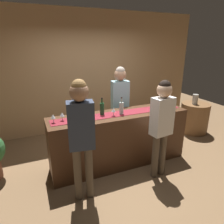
% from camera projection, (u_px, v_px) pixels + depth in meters
% --- Properties ---
extents(ground_plane, '(10.00, 10.00, 0.00)m').
position_uv_depth(ground_plane, '(119.00, 162.00, 3.83)').
color(ground_plane, brown).
extents(back_wall, '(6.00, 0.12, 2.90)m').
position_uv_depth(back_wall, '(87.00, 72.00, 5.01)').
color(back_wall, tan).
rests_on(back_wall, ground).
extents(bar_counter, '(2.48, 0.60, 0.98)m').
position_uv_depth(bar_counter, '(119.00, 139.00, 3.67)').
color(bar_counter, '#472B19').
rests_on(bar_counter, ground).
extents(counter_runner_cloth, '(2.36, 0.28, 0.01)m').
position_uv_depth(counter_runner_cloth, '(120.00, 114.00, 3.51)').
color(counter_runner_cloth, maroon).
rests_on(counter_runner_cloth, bar_counter).
extents(wine_bottle_clear, '(0.07, 0.07, 0.30)m').
position_uv_depth(wine_bottle_clear, '(121.00, 108.00, 3.45)').
color(wine_bottle_clear, '#B2C6C1').
rests_on(wine_bottle_clear, bar_counter).
extents(wine_bottle_green, '(0.07, 0.07, 0.30)m').
position_uv_depth(wine_bottle_green, '(102.00, 109.00, 3.41)').
color(wine_bottle_green, '#194723').
rests_on(wine_bottle_green, bar_counter).
extents(wine_glass_near_customer, '(0.07, 0.07, 0.14)m').
position_uv_depth(wine_glass_near_customer, '(53.00, 117.00, 3.06)').
color(wine_glass_near_customer, silver).
rests_on(wine_glass_near_customer, bar_counter).
extents(wine_glass_mid_counter, '(0.07, 0.07, 0.14)m').
position_uv_depth(wine_glass_mid_counter, '(113.00, 110.00, 3.36)').
color(wine_glass_mid_counter, silver).
rests_on(wine_glass_mid_counter, bar_counter).
extents(wine_glass_far_end, '(0.07, 0.07, 0.14)m').
position_uv_depth(wine_glass_far_end, '(62.00, 115.00, 3.15)').
color(wine_glass_far_end, silver).
rests_on(wine_glass_far_end, bar_counter).
extents(bartender, '(0.37, 0.25, 1.71)m').
position_uv_depth(bartender, '(120.00, 99.00, 4.09)').
color(bartender, '#26262B').
rests_on(bartender, ground).
extents(customer_sipping, '(0.36, 0.24, 1.63)m').
position_uv_depth(customer_sipping, '(162.00, 120.00, 3.14)').
color(customer_sipping, brown).
rests_on(customer_sipping, ground).
extents(customer_browsing, '(0.37, 0.25, 1.74)m').
position_uv_depth(customer_browsing, '(81.00, 129.00, 2.62)').
color(customer_browsing, brown).
rests_on(customer_browsing, ground).
extents(round_side_table, '(0.68, 0.68, 0.74)m').
position_uv_depth(round_side_table, '(194.00, 118.00, 5.05)').
color(round_side_table, brown).
rests_on(round_side_table, ground).
extents(vase_on_side_table, '(0.13, 0.13, 0.24)m').
position_uv_depth(vase_on_side_table, '(195.00, 99.00, 4.85)').
color(vase_on_side_table, '#B7B2A8').
rests_on(vase_on_side_table, round_side_table).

